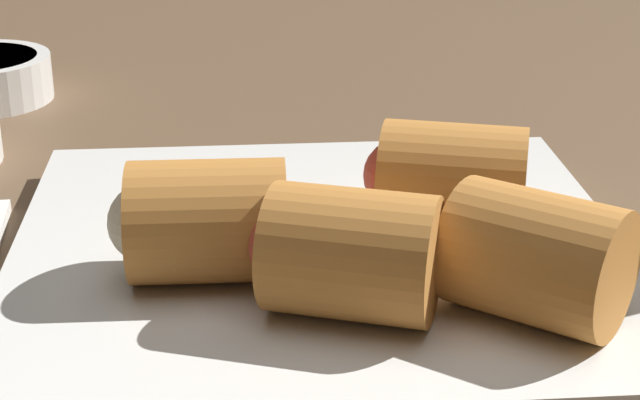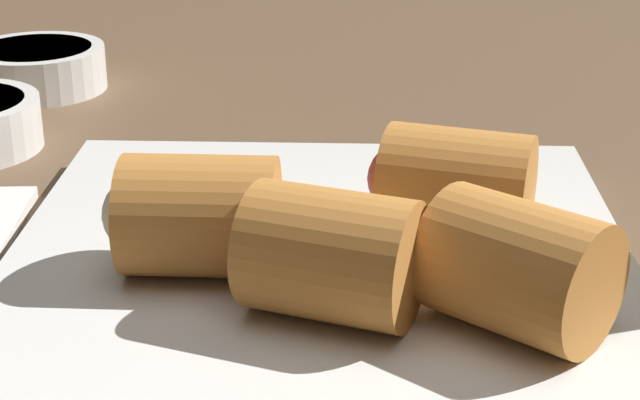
{
  "view_description": "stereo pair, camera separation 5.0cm",
  "coord_description": "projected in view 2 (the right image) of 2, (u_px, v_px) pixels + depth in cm",
  "views": [
    {
      "loc": [
        -6.54,
        -40.99,
        23.43
      ],
      "look_at": [
        -3.12,
        1.83,
        5.52
      ],
      "focal_mm": 60.0,
      "sensor_mm": 36.0,
      "label": 1
    },
    {
      "loc": [
        -1.54,
        -41.1,
        23.43
      ],
      "look_at": [
        -3.12,
        1.83,
        5.52
      ],
      "focal_mm": 60.0,
      "sensor_mm": 36.0,
      "label": 2
    }
  ],
  "objects": [
    {
      "name": "table_surface",
      "position": [
        390.0,
        313.0,
        0.46
      ],
      "size": [
        180.0,
        140.0,
        2.0
      ],
      "color": "brown",
      "rests_on": "ground"
    },
    {
      "name": "serving_plate",
      "position": [
        320.0,
        257.0,
        0.48
      ],
      "size": [
        27.14,
        26.14,
        1.5
      ],
      "color": "silver",
      "rests_on": "table_surface"
    },
    {
      "name": "roll_front_left",
      "position": [
        508.0,
        265.0,
        0.39
      ],
      "size": [
        8.09,
        7.88,
        5.04
      ],
      "color": "#B77533",
      "rests_on": "serving_plate"
    },
    {
      "name": "roll_front_right",
      "position": [
        190.0,
        216.0,
        0.44
      ],
      "size": [
        7.25,
        5.15,
        5.04
      ],
      "color": "#B77533",
      "rests_on": "serving_plate"
    },
    {
      "name": "roll_back_left",
      "position": [
        321.0,
        253.0,
        0.4
      ],
      "size": [
        7.73,
        6.83,
        5.04
      ],
      "color": "#B77533",
      "rests_on": "serving_plate"
    },
    {
      "name": "roll_back_right",
      "position": [
        448.0,
        184.0,
        0.47
      ],
      "size": [
        7.69,
        6.59,
        5.04
      ],
      "color": "#B77533",
      "rests_on": "serving_plate"
    },
    {
      "name": "dipping_bowl_far",
      "position": [
        36.0,
        67.0,
        0.74
      ],
      "size": [
        9.42,
        9.42,
        2.98
      ],
      "color": "silver",
      "rests_on": "table_surface"
    }
  ]
}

